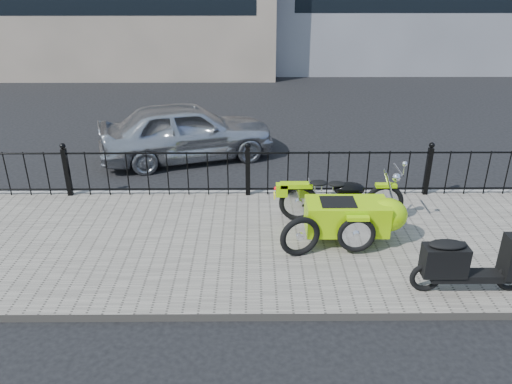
{
  "coord_description": "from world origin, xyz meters",
  "views": [
    {
      "loc": [
        0.1,
        -7.64,
        4.29
      ],
      "look_at": [
        0.15,
        -0.1,
        0.81
      ],
      "focal_mm": 35.0,
      "sensor_mm": 36.0,
      "label": 1
    }
  ],
  "objects_px": {
    "scooter": "(463,264)",
    "sedan_car": "(187,131)",
    "motorcycle_sidecar": "(356,212)",
    "spare_tire": "(300,237)"
  },
  "relations": [
    {
      "from": "scooter",
      "to": "motorcycle_sidecar",
      "type": "bearing_deg",
      "value": 128.63
    },
    {
      "from": "scooter",
      "to": "spare_tire",
      "type": "xyz_separation_m",
      "value": [
        -2.14,
        0.94,
        -0.1
      ]
    },
    {
      "from": "sedan_car",
      "to": "motorcycle_sidecar",
      "type": "bearing_deg",
      "value": -158.65
    },
    {
      "from": "scooter",
      "to": "sedan_car",
      "type": "bearing_deg",
      "value": 128.68
    },
    {
      "from": "motorcycle_sidecar",
      "to": "sedan_car",
      "type": "distance_m",
      "value": 5.16
    },
    {
      "from": "scooter",
      "to": "sedan_car",
      "type": "relative_size",
      "value": 0.41
    },
    {
      "from": "scooter",
      "to": "sedan_car",
      "type": "xyz_separation_m",
      "value": [
        -4.41,
        5.52,
        0.14
      ]
    },
    {
      "from": "spare_tire",
      "to": "sedan_car",
      "type": "distance_m",
      "value": 5.11
    },
    {
      "from": "motorcycle_sidecar",
      "to": "scooter",
      "type": "bearing_deg",
      "value": -51.37
    },
    {
      "from": "motorcycle_sidecar",
      "to": "sedan_car",
      "type": "xyz_separation_m",
      "value": [
        -3.22,
        4.02,
        0.1
      ]
    }
  ]
}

